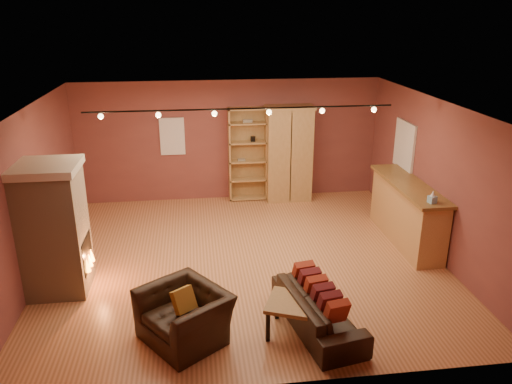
{
  "coord_description": "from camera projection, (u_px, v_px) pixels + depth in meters",
  "views": [
    {
      "loc": [
        -0.83,
        -8.06,
        4.28
      ],
      "look_at": [
        0.24,
        0.2,
        1.22
      ],
      "focal_mm": 35.0,
      "sensor_mm": 36.0,
      "label": 1
    }
  ],
  "objects": [
    {
      "name": "bar_counter",
      "position": [
        407.0,
        212.0,
        9.62
      ],
      "size": [
        0.66,
        2.49,
        1.19
      ],
      "color": "tan",
      "rests_on": "floor"
    },
    {
      "name": "armchair",
      "position": [
        184.0,
        308.0,
        6.74
      ],
      "size": [
        1.24,
        1.33,
        0.98
      ],
      "rotation": [
        0.0,
        0.0,
        -0.94
      ],
      "color": "black",
      "rests_on": "floor"
    },
    {
      "name": "loveseat",
      "position": [
        318.0,
        303.0,
        7.04
      ],
      "size": [
        0.88,
        1.92,
        0.77
      ],
      "rotation": [
        0.0,
        0.0,
        1.76
      ],
      "color": "black",
      "rests_on": "floor"
    },
    {
      "name": "coffee_table",
      "position": [
        292.0,
        306.0,
        6.89
      ],
      "size": [
        0.87,
        0.87,
        0.5
      ],
      "rotation": [
        0.0,
        0.0,
        -0.39
      ],
      "color": "olive",
      "rests_on": "floor"
    },
    {
      "name": "right_window",
      "position": [
        404.0,
        146.0,
        10.23
      ],
      "size": [
        0.05,
        0.9,
        1.0
      ],
      "primitive_type": "cube",
      "color": "white",
      "rests_on": "right_wall"
    },
    {
      "name": "floor",
      "position": [
        244.0,
        259.0,
        9.08
      ],
      "size": [
        7.0,
        7.0,
        0.0
      ],
      "primitive_type": "plane",
      "color": "#A16139",
      "rests_on": "ground"
    },
    {
      "name": "back_wall",
      "position": [
        229.0,
        141.0,
        11.62
      ],
      "size": [
        7.0,
        0.02,
        2.8
      ],
      "primitive_type": "cube",
      "color": "brown",
      "rests_on": "floor"
    },
    {
      "name": "tissue_box",
      "position": [
        432.0,
        198.0,
        8.44
      ],
      "size": [
        0.16,
        0.16,
        0.23
      ],
      "rotation": [
        0.0,
        0.0,
        0.27
      ],
      "color": "#81B1CE",
      "rests_on": "bar_counter"
    },
    {
      "name": "right_wall",
      "position": [
        436.0,
        179.0,
        9.02
      ],
      "size": [
        0.02,
        6.5,
        2.8
      ],
      "primitive_type": "cube",
      "color": "brown",
      "rests_on": "floor"
    },
    {
      "name": "armoire",
      "position": [
        289.0,
        153.0,
        11.61
      ],
      "size": [
        1.1,
        0.63,
        2.24
      ],
      "color": "tan",
      "rests_on": "floor"
    },
    {
      "name": "back_window",
      "position": [
        172.0,
        136.0,
        11.39
      ],
      "size": [
        0.56,
        0.04,
        0.86
      ],
      "primitive_type": "cube",
      "color": "white",
      "rests_on": "back_wall"
    },
    {
      "name": "bookcase",
      "position": [
        247.0,
        153.0,
        11.66
      ],
      "size": [
        0.9,
        0.35,
        2.19
      ],
      "color": "tan",
      "rests_on": "floor"
    },
    {
      "name": "track_rail",
      "position": [
        242.0,
        111.0,
        8.34
      ],
      "size": [
        5.2,
        0.09,
        0.13
      ],
      "color": "black",
      "rests_on": "ceiling"
    },
    {
      "name": "fireplace",
      "position": [
        55.0,
        229.0,
        7.78
      ],
      "size": [
        1.01,
        0.98,
        2.12
      ],
      "color": "tan",
      "rests_on": "floor"
    },
    {
      "name": "left_wall",
      "position": [
        32.0,
        196.0,
        8.17
      ],
      "size": [
        0.02,
        6.5,
        2.8
      ],
      "primitive_type": "cube",
      "color": "brown",
      "rests_on": "floor"
    },
    {
      "name": "ceiling",
      "position": [
        243.0,
        106.0,
        8.11
      ],
      "size": [
        7.0,
        7.0,
        0.0
      ],
      "primitive_type": "plane",
      "rotation": [
        3.14,
        0.0,
        0.0
      ],
      "color": "brown",
      "rests_on": "back_wall"
    }
  ]
}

